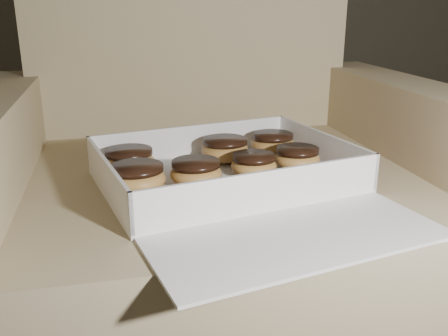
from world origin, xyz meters
name	(u,v)px	position (x,y,z in m)	size (l,w,h in m)	color
armchair	(213,218)	(-0.49, 0.15, 0.32)	(0.97, 0.82, 1.01)	tan
bakery_box	(237,183)	(-0.49, -0.03, 0.46)	(0.51, 0.57, 0.07)	white
donut_a	(137,178)	(-0.66, -0.02, 0.48)	(0.09, 0.09, 0.05)	#C09043
donut_b	(297,158)	(-0.35, 0.03, 0.48)	(0.09, 0.09, 0.04)	#C09043
donut_c	(129,161)	(-0.67, 0.08, 0.48)	(0.09, 0.09, 0.05)	#C09043
donut_d	(196,172)	(-0.56, -0.01, 0.48)	(0.09, 0.09, 0.04)	#C09043
donut_e	(225,149)	(-0.48, 0.11, 0.48)	(0.09, 0.09, 0.05)	#C09043
donut_f	(254,165)	(-0.45, 0.01, 0.48)	(0.08, 0.08, 0.04)	#C09043
donut_g	(273,143)	(-0.37, 0.13, 0.48)	(0.09, 0.09, 0.04)	#C09043
crumb_a	(323,184)	(-0.34, -0.06, 0.46)	(0.01, 0.01, 0.00)	black
crumb_b	(335,180)	(-0.31, -0.05, 0.46)	(0.01, 0.01, 0.00)	black
crumb_c	(315,178)	(-0.34, -0.03, 0.46)	(0.01, 0.01, 0.00)	black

